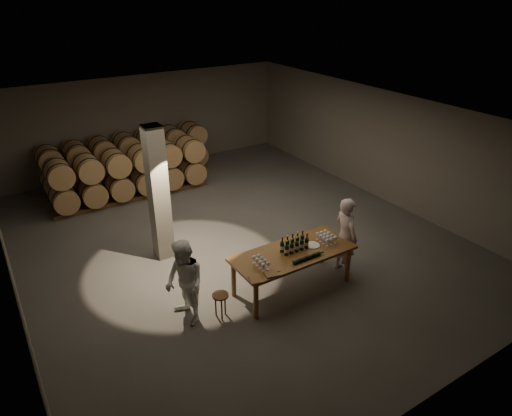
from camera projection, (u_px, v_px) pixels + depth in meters
room at (158, 195)px, 10.27m from camera, size 12.00×12.00×12.00m
tasting_table at (293, 256)px, 9.45m from camera, size 2.60×1.10×0.90m
barrel_stack_back at (128, 156)px, 14.80m from camera, size 5.48×0.95×1.57m
barrel_stack_front at (130, 172)px, 13.55m from camera, size 4.70×0.95×1.57m
bottle_cluster at (294, 245)px, 9.42m from camera, size 0.61×0.24×0.35m
lying_bottles at (307, 258)px, 9.13m from camera, size 0.76×0.08×0.08m
glass_cluster_left at (261, 261)px, 8.88m from camera, size 0.20×0.42×0.18m
glass_cluster_right at (326, 236)px, 9.73m from camera, size 0.31×0.42×0.18m
plate at (313, 245)px, 9.63m from camera, size 0.30×0.30×0.02m
notebook_near at (272, 274)px, 8.66m from camera, size 0.29×0.26×0.03m
notebook_corner at (256, 279)px, 8.52m from camera, size 0.28×0.32×0.02m
pen at (277, 272)px, 8.75m from camera, size 0.13×0.05×0.01m
stool at (221, 299)px, 8.76m from camera, size 0.32×0.32×0.53m
person_man at (345, 236)px, 9.98m from camera, size 0.48×0.69×1.81m
person_woman at (185, 283)px, 8.50m from camera, size 0.72×0.89×1.73m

